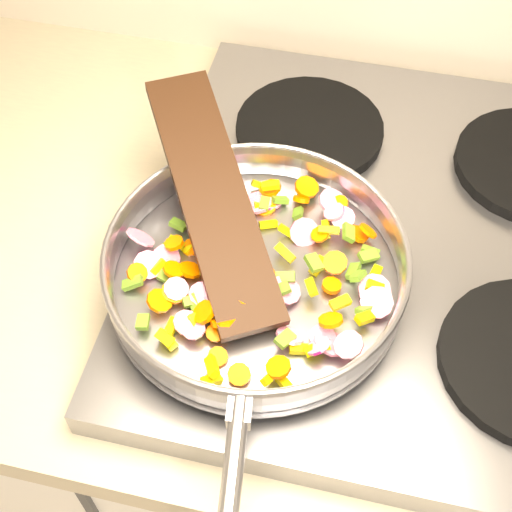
# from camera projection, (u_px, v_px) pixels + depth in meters

# --- Properties ---
(cooktop) EXTENTS (0.60, 0.60, 0.04)m
(cooktop) POSITION_uv_depth(u_px,v_px,m) (403.00, 246.00, 0.84)
(cooktop) COLOR #939399
(cooktop) RESTS_ON counter_top
(grate_fl) EXTENTS (0.19, 0.19, 0.02)m
(grate_fl) POSITION_uv_depth(u_px,v_px,m) (262.00, 308.00, 0.75)
(grate_fl) COLOR black
(grate_fl) RESTS_ON cooktop
(grate_bl) EXTENTS (0.19, 0.19, 0.02)m
(grate_bl) POSITION_uv_depth(u_px,v_px,m) (309.00, 129.00, 0.92)
(grate_bl) COLOR black
(grate_bl) RESTS_ON cooktop
(saute_pan) EXTENTS (0.35, 0.52, 0.05)m
(saute_pan) POSITION_uv_depth(u_px,v_px,m) (256.00, 268.00, 0.74)
(saute_pan) COLOR #9E9EA5
(saute_pan) RESTS_ON grate_fl
(vegetable_heap) EXTENTS (0.30, 0.29, 0.05)m
(vegetable_heap) POSITION_uv_depth(u_px,v_px,m) (259.00, 270.00, 0.75)
(vegetable_heap) COLOR #E41669
(vegetable_heap) RESTS_ON saute_pan
(wooden_spatula) EXTENTS (0.22, 0.30, 0.09)m
(wooden_spatula) POSITION_uv_depth(u_px,v_px,m) (213.00, 196.00, 0.76)
(wooden_spatula) COLOR black
(wooden_spatula) RESTS_ON saute_pan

